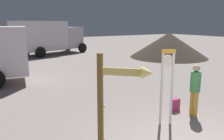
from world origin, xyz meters
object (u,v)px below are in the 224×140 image
object	(u,v)px
box_truck_far	(47,36)
dome_tent	(169,45)
standing_clock	(167,81)
person_near_clock	(195,88)
arrow_sign	(118,94)
backpack	(175,105)

from	to	relation	value
box_truck_far	dome_tent	bearing A→B (deg)	-40.54
standing_clock	person_near_clock	xyz separation A→B (m)	(1.21, -0.01, -0.38)
standing_clock	arrow_sign	world-z (taller)	arrow_sign
standing_clock	backpack	size ratio (longest dim) A/B	5.42
standing_clock	box_truck_far	xyz separation A→B (m)	(1.37, 16.54, 0.35)
arrow_sign	box_truck_far	distance (m)	17.91
standing_clock	arrow_sign	distance (m)	2.51
person_near_clock	box_truck_far	world-z (taller)	box_truck_far
arrow_sign	backpack	world-z (taller)	arrow_sign
person_near_clock	backpack	xyz separation A→B (m)	(-0.16, 0.63, -0.72)
standing_clock	person_near_clock	size ratio (longest dim) A/B	1.33
backpack	box_truck_far	size ratio (longest dim) A/B	0.06
backpack	person_near_clock	bearing A→B (deg)	-75.32
arrow_sign	dome_tent	world-z (taller)	arrow_sign
dome_tent	box_truck_far	bearing A→B (deg)	139.46
person_near_clock	box_truck_far	size ratio (longest dim) A/B	0.24
arrow_sign	backpack	size ratio (longest dim) A/B	5.82
standing_clock	arrow_sign	bearing A→B (deg)	-156.66
standing_clock	person_near_clock	bearing A→B (deg)	-0.56
arrow_sign	person_near_clock	size ratio (longest dim) A/B	1.42
box_truck_far	backpack	bearing A→B (deg)	-91.16
backpack	standing_clock	bearing A→B (deg)	-149.48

